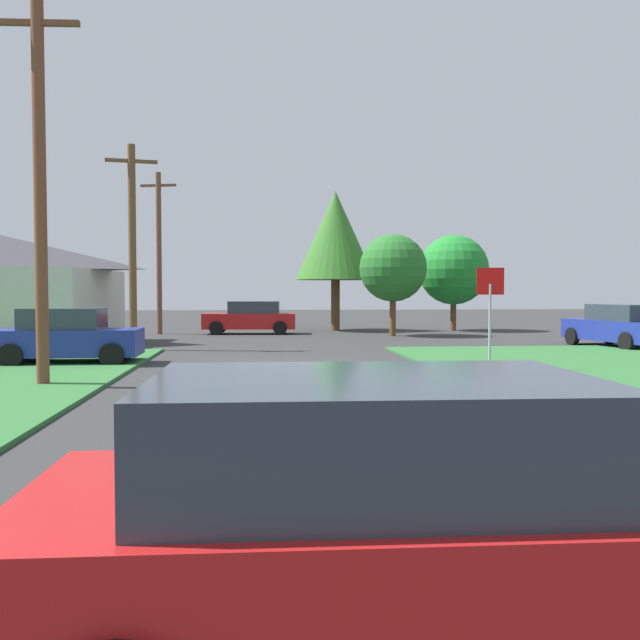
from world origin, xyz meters
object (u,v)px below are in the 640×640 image
car_approaching_junction (251,318)px  oak_tree_right (454,270)px  oak_tree_left (393,268)px  car_behind_on_main_road (413,522)px  utility_pole_far (159,251)px  pine_tree_center (335,236)px  parked_car_near_building (68,337)px  utility_pole_mid (132,244)px  car_on_crossroad (619,326)px  stop_sign (490,300)px  utility_pole_near (40,184)px

car_approaching_junction → oak_tree_right: (10.82, 1.83, 2.46)m
oak_tree_left → oak_tree_right: 5.71m
car_behind_on_main_road → utility_pole_far: (-5.69, 30.33, 3.31)m
car_behind_on_main_road → pine_tree_center: 33.01m
car_behind_on_main_road → oak_tree_left: 28.52m
parked_car_near_building → oak_tree_left: size_ratio=0.83×
car_approaching_junction → utility_pole_mid: bearing=69.4°
oak_tree_right → utility_pole_mid: bearing=-143.9°
oak_tree_left → car_on_crossroad: bearing=-46.2°
utility_pole_far → car_on_crossroad: bearing=-28.3°
car_behind_on_main_road → pine_tree_center: size_ratio=0.60×
car_approaching_junction → oak_tree_left: (6.71, -2.14, 2.40)m
stop_sign → pine_tree_center: 19.53m
pine_tree_center → stop_sign: bearing=-84.6°
car_on_crossroad → pine_tree_center: pine_tree_center is taller
utility_pole_near → utility_pole_far: (-0.13, 18.70, -0.30)m
utility_pole_far → parked_car_near_building: bearing=-92.4°
car_behind_on_main_road → car_on_crossroad: (12.62, 20.46, -0.00)m
car_on_crossroad → pine_tree_center: (-9.30, 12.11, 4.28)m
parked_car_near_building → utility_pole_far: utility_pole_far is taller
stop_sign → car_on_crossroad: stop_sign is taller
parked_car_near_building → oak_tree_right: (15.90, 15.57, 2.46)m
car_behind_on_main_road → utility_pole_near: utility_pole_near is taller
stop_sign → utility_pole_mid: (-10.43, 7.60, 1.90)m
oak_tree_right → parked_car_near_building: bearing=-135.6°
parked_car_near_building → stop_sign: bearing=-14.7°
pine_tree_center → oak_tree_right: bearing=-6.6°
stop_sign → car_behind_on_main_road: 14.37m
utility_pole_near → car_approaching_junction: bearing=76.7°
utility_pole_far → pine_tree_center: 9.33m
utility_pole_mid → oak_tree_left: size_ratio=1.52×
utility_pole_near → oak_tree_left: size_ratio=1.78×
car_on_crossroad → car_behind_on_main_road: bearing=138.3°
car_on_crossroad → car_approaching_junction: bearing=45.3°
car_behind_on_main_road → oak_tree_left: bearing=79.9°
parked_car_near_building → utility_pole_near: bearing=-81.7°
utility_pole_far → oak_tree_right: utility_pole_far is taller
parked_car_near_building → car_behind_on_main_road: bearing=-69.4°
car_approaching_junction → oak_tree_left: size_ratio=0.96×
car_approaching_junction → utility_pole_far: 5.59m
stop_sign → oak_tree_left: 14.56m
utility_pole_near → oak_tree_left: (11.07, 16.25, -1.22)m
car_approaching_junction → utility_pole_mid: 10.36m
car_behind_on_main_road → oak_tree_right: bearing=74.3°
car_on_crossroad → stop_sign: bearing=123.4°
utility_pole_far → stop_sign: bearing=-57.4°
car_behind_on_main_road → oak_tree_right: size_ratio=0.87×
oak_tree_left → pine_tree_center: (-2.19, 4.69, 1.88)m
utility_pole_near → pine_tree_center: size_ratio=1.14×
oak_tree_left → car_behind_on_main_road: bearing=-101.2°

